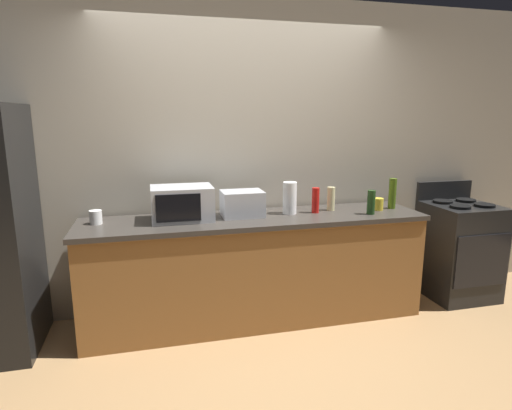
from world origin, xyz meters
The scene contains 13 objects.
ground_plane centered at (0.00, 0.00, 0.00)m, with size 8.00×8.00×0.00m, color #A87F51.
back_wall centered at (0.00, 0.81, 1.35)m, with size 6.40×0.10×2.70m, color #B2A893.
counter_run centered at (0.00, 0.40, 0.45)m, with size 2.84×0.64×0.90m.
stove_range centered at (2.00, 0.40, 0.46)m, with size 0.60×0.61×1.08m.
microwave centered at (-0.59, 0.45, 1.04)m, with size 0.48×0.35×0.27m.
toaster_oven centered at (-0.10, 0.46, 1.01)m, with size 0.34×0.26×0.21m, color #B7BABF.
paper_towel_roll centered at (0.31, 0.45, 1.04)m, with size 0.12×0.12×0.27m, color white.
bottle_wine centered at (0.97, 0.26, 1.00)m, with size 0.07×0.07×0.20m, color #1E3F19.
bottle_hot_sauce centered at (0.53, 0.43, 1.01)m, with size 0.06×0.06×0.22m, color red.
bottle_olive_oil centered at (1.26, 0.42, 1.04)m, with size 0.07×0.07×0.27m, color #4C6B19.
bottle_hand_soap centered at (0.70, 0.48, 1.00)m, with size 0.07×0.07×0.21m, color beige.
mug_white centered at (-1.25, 0.48, 0.95)m, with size 0.09×0.09×0.11m, color white.
mug_yellow centered at (1.11, 0.39, 0.95)m, with size 0.09×0.09×0.11m, color yellow.
Camera 1 is at (-0.83, -2.88, 1.72)m, focal length 29.73 mm.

